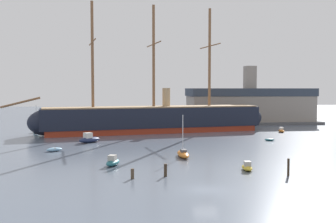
% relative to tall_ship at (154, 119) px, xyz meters
% --- Properties ---
extents(ground_plane, '(400.00, 400.00, 0.00)m').
position_rel_tall_ship_xyz_m(ground_plane, '(0.61, -54.59, -3.32)').
color(ground_plane, slate).
extents(tall_ship, '(63.04, 17.47, 30.50)m').
position_rel_tall_ship_xyz_m(tall_ship, '(0.00, 0.00, 0.00)').
color(tall_ship, maroon).
rests_on(tall_ship, ground).
extents(motorboat_foreground_left, '(2.55, 3.82, 1.48)m').
position_rel_tall_ship_xyz_m(motorboat_foreground_left, '(-9.21, -40.33, -2.80)').
color(motorboat_foreground_left, '#236670').
rests_on(motorboat_foreground_left, ground).
extents(motorboat_foreground_right, '(1.47, 3.01, 1.22)m').
position_rel_tall_ship_xyz_m(motorboat_foreground_right, '(8.10, -45.69, -2.89)').
color(motorboat_foreground_right, gold).
rests_on(motorboat_foreground_right, ground).
extents(sailboat_near_centre, '(1.77, 5.11, 6.56)m').
position_rel_tall_ship_xyz_m(sailboat_near_centre, '(1.44, -35.18, -2.77)').
color(sailboat_near_centre, orange).
rests_on(sailboat_near_centre, ground).
extents(dinghy_mid_left, '(2.98, 2.45, 0.65)m').
position_rel_tall_ship_xyz_m(dinghy_mid_left, '(-19.22, -26.78, -2.99)').
color(dinghy_mid_left, '#7FB2D6').
rests_on(dinghy_mid_left, ground).
extents(motorboat_alongside_bow, '(4.87, 4.44, 1.96)m').
position_rel_tall_ship_xyz_m(motorboat_alongside_bow, '(-14.18, -16.55, -2.63)').
color(motorboat_alongside_bow, '#1E284C').
rests_on(motorboat_alongside_bow, ground).
extents(dinghy_alongside_stern, '(2.14, 1.37, 0.47)m').
position_rel_tall_ship_xyz_m(dinghy_alongside_stern, '(21.91, -18.50, -3.09)').
color(dinghy_alongside_stern, '#236670').
rests_on(dinghy_alongside_stern, ground).
extents(sailboat_far_left, '(2.80, 5.36, 6.69)m').
position_rel_tall_ship_xyz_m(sailboat_far_left, '(-27.97, 2.23, -2.76)').
color(sailboat_far_left, '#236670').
rests_on(sailboat_far_left, ground).
extents(motorboat_far_right, '(1.59, 3.03, 1.21)m').
position_rel_tall_ship_xyz_m(motorboat_far_right, '(30.78, -3.65, -2.90)').
color(motorboat_far_right, orange).
rests_on(motorboat_far_right, ground).
extents(motorboat_distant_centre, '(2.56, 3.20, 1.25)m').
position_rel_tall_ship_xyz_m(motorboat_distant_centre, '(1.75, 7.33, -2.88)').
color(motorboat_distant_centre, gold).
rests_on(motorboat_distant_centre, ground).
extents(mooring_piling_nearest, '(0.40, 0.40, 1.20)m').
position_rel_tall_ship_xyz_m(mooring_piling_nearest, '(-6.79, -48.65, -2.72)').
color(mooring_piling_nearest, '#4C3D2D').
rests_on(mooring_piling_nearest, ground).
extents(mooring_piling_left_pair, '(0.28, 0.28, 2.12)m').
position_rel_tall_ship_xyz_m(mooring_piling_left_pair, '(12.00, -49.45, -2.26)').
color(mooring_piling_left_pair, '#382B1E').
rests_on(mooring_piling_left_pair, ground).
extents(mooring_piling_right_pair, '(0.37, 0.37, 1.53)m').
position_rel_tall_ship_xyz_m(mooring_piling_right_pair, '(-2.80, -47.89, -2.56)').
color(mooring_piling_right_pair, '#382B1E').
rests_on(mooring_piling_right_pair, ground).
extents(dockside_warehouse_right, '(40.44, 16.31, 17.42)m').
position_rel_tall_ship_xyz_m(dockside_warehouse_right, '(31.18, 21.37, 2.03)').
color(dockside_warehouse_right, '#565659').
rests_on(dockside_warehouse_right, ground).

